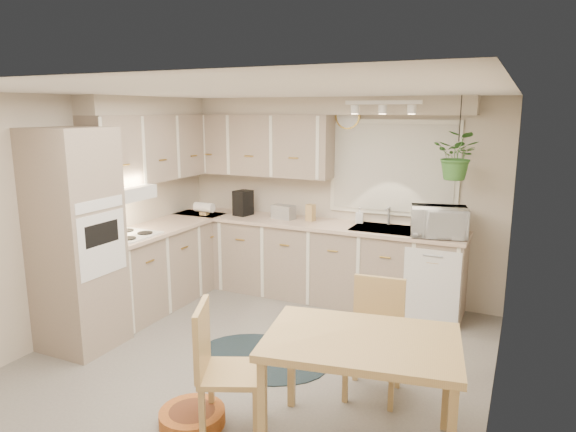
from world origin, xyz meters
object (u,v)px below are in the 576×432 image
object	(u,v)px
chair_left	(232,370)
chair_back	(373,341)
pet_bed	(192,417)
dining_table	(360,393)
microwave	(439,218)
braided_rug	(262,358)

from	to	relation	value
chair_left	chair_back	size ratio (longest dim) A/B	1.02
chair_left	pet_bed	distance (m)	0.52
chair_left	dining_table	bearing A→B (deg)	80.11
chair_back	pet_bed	bearing A→B (deg)	36.56
dining_table	chair_back	distance (m)	0.68
pet_bed	microwave	size ratio (longest dim) A/B	0.84
chair_back	microwave	world-z (taller)	microwave
pet_bed	microwave	world-z (taller)	microwave
chair_left	microwave	world-z (taller)	microwave
chair_back	microwave	xyz separation A→B (m)	(0.19, 1.76, 0.67)
dining_table	pet_bed	distance (m)	1.25
dining_table	microwave	world-z (taller)	microwave
chair_left	pet_bed	bearing A→B (deg)	-102.25
pet_bed	microwave	bearing A→B (deg)	65.11
braided_rug	microwave	world-z (taller)	microwave
chair_back	braided_rug	world-z (taller)	chair_back
chair_left	microwave	distance (m)	2.89
dining_table	chair_left	world-z (taller)	chair_left
braided_rug	pet_bed	size ratio (longest dim) A/B	2.65
chair_back	chair_left	bearing A→B (deg)	44.24
chair_left	braided_rug	size ratio (longest dim) A/B	0.75
chair_back	pet_bed	distance (m)	1.49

